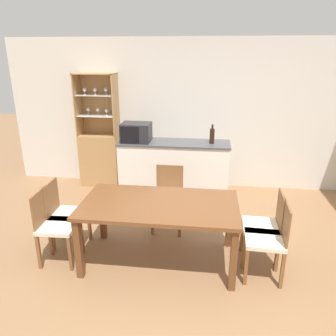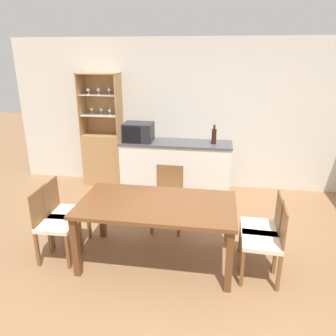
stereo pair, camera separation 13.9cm
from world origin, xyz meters
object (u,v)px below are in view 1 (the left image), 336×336
object	(u,v)px
dining_chair_side_right_far	(265,226)
dining_chair_side_right_near	(269,240)
dining_table	(159,210)
wine_bottle	(212,136)
dining_chair_side_left_near	(55,226)
dining_chair_side_left_far	(65,214)
microwave	(136,132)
dining_chair_head_far	(168,197)
display_cabinet	(100,152)

from	to	relation	value
dining_chair_side_right_far	dining_chair_side_right_near	bearing A→B (deg)	-178.12
dining_table	dining_chair_side_right_far	bearing A→B (deg)	6.73
dining_table	dining_chair_side_right_near	xyz separation A→B (m)	(1.18, -0.14, -0.20)
dining_table	wine_bottle	xyz separation A→B (m)	(0.56, 1.75, 0.43)
dining_chair_side_left_near	wine_bottle	size ratio (longest dim) A/B	2.87
dining_chair_side_left_far	microwave	distance (m)	1.81
microwave	wine_bottle	size ratio (longest dim) A/B	1.52
dining_chair_side_right_near	dining_chair_head_far	size ratio (longest dim) A/B	1.00
dining_chair_side_left_near	dining_chair_side_right_near	size ratio (longest dim) A/B	1.00
dining_chair_side_right_near	dining_chair_head_far	xyz separation A→B (m)	(-1.18, 0.92, 0.00)
display_cabinet	dining_chair_head_far	world-z (taller)	display_cabinet
dining_chair_side_right_near	dining_chair_side_left_near	bearing A→B (deg)	92.72
display_cabinet	dining_chair_side_right_far	bearing A→B (deg)	-38.91
display_cabinet	dining_chair_head_far	distance (m)	2.04
display_cabinet	dining_chair_side_right_far	size ratio (longest dim) A/B	2.30
dining_table	microwave	distance (m)	1.90
dining_chair_head_far	wine_bottle	distance (m)	1.29
dining_chair_head_far	wine_bottle	world-z (taller)	wine_bottle
dining_chair_side_left_far	dining_chair_side_right_far	world-z (taller)	same
dining_chair_side_left_far	dining_chair_side_right_near	size ratio (longest dim) A/B	1.00
dining_chair_side_left_near	dining_chair_side_left_far	distance (m)	0.28
display_cabinet	dining_chair_head_far	size ratio (longest dim) A/B	2.30
dining_chair_side_left_far	dining_chair_side_right_far	bearing A→B (deg)	87.60
microwave	dining_table	bearing A→B (deg)	-70.00
dining_chair_side_right_near	microwave	world-z (taller)	microwave
dining_table	dining_chair_side_right_far	xyz separation A→B (m)	(1.18, 0.14, -0.20)
dining_chair_side_left_near	dining_chair_side_right_far	distance (m)	2.37
dining_table	dining_chair_side_left_far	bearing A→B (deg)	173.29
dining_chair_side_left_far	dining_table	bearing A→B (deg)	80.88
dining_chair_side_left_near	wine_bottle	xyz separation A→B (m)	(1.74, 1.90, 0.64)
dining_chair_side_right_far	dining_chair_head_far	xyz separation A→B (m)	(-1.18, 0.64, 0.00)
dining_chair_side_left_near	wine_bottle	world-z (taller)	wine_bottle
dining_table	dining_chair_head_far	distance (m)	0.81
dining_chair_side_right_near	dining_chair_side_right_far	world-z (taller)	same
dining_chair_head_far	dining_chair_side_right_near	bearing A→B (deg)	142.68
display_cabinet	wine_bottle	world-z (taller)	display_cabinet
dining_chair_side_left_near	microwave	bearing A→B (deg)	161.83
dining_table	dining_chair_side_right_near	size ratio (longest dim) A/B	2.02
display_cabinet	dining_chair_side_left_near	xyz separation A→B (m)	(0.24, -2.38, -0.16)
dining_chair_side_right_near	wine_bottle	bearing A→B (deg)	20.68
display_cabinet	dining_chair_side_right_near	size ratio (longest dim) A/B	2.30
dining_chair_side_right_near	dining_chair_side_right_far	xyz separation A→B (m)	(0.00, 0.28, 0.00)
dining_chair_side_left_far	dining_chair_head_far	bearing A→B (deg)	116.14
dining_chair_head_far	microwave	bearing A→B (deg)	-55.71
dining_table	dining_chair_side_left_far	size ratio (longest dim) A/B	2.02
dining_table	dining_chair_side_right_far	size ratio (longest dim) A/B	2.02
display_cabinet	wine_bottle	xyz separation A→B (m)	(1.98, -0.48, 0.48)
dining_table	dining_chair_side_left_near	world-z (taller)	dining_chair_side_left_near
display_cabinet	dining_chair_side_left_near	distance (m)	2.40
dining_table	dining_chair_side_right_far	distance (m)	1.20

